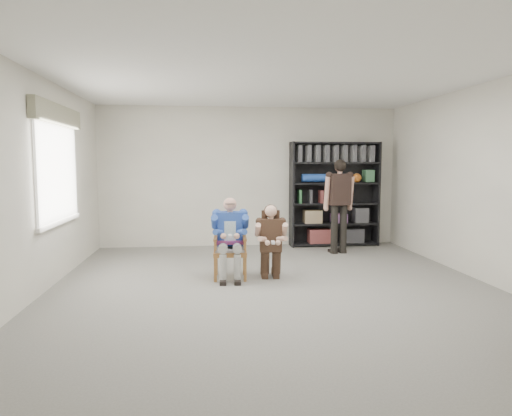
{
  "coord_description": "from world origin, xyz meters",
  "views": [
    {
      "loc": [
        -0.9,
        -5.71,
        1.67
      ],
      "look_at": [
        -0.2,
        0.6,
        1.05
      ],
      "focal_mm": 32.0,
      "sensor_mm": 36.0,
      "label": 1
    }
  ],
  "objects": [
    {
      "name": "window_left",
      "position": [
        -2.95,
        1.0,
        1.63
      ],
      "size": [
        0.16,
        2.0,
        1.75
      ],
      "primitive_type": null,
      "color": "white",
      "rests_on": "room_shell"
    },
    {
      "name": "bookshelf",
      "position": [
        1.7,
        3.28,
        1.05
      ],
      "size": [
        1.8,
        0.38,
        2.1
      ],
      "primitive_type": null,
      "color": "black",
      "rests_on": "floor"
    },
    {
      "name": "kneeling_woman",
      "position": [
        0.03,
        0.71,
        0.55
      ],
      "size": [
        0.5,
        0.76,
        1.09
      ],
      "primitive_type": null,
      "rotation": [
        0.0,
        0.0,
        -0.06
      ],
      "color": "#322219",
      "rests_on": "floor"
    },
    {
      "name": "room_shell",
      "position": [
        0.0,
        0.0,
        1.4
      ],
      "size": [
        6.0,
        7.0,
        2.8
      ],
      "primitive_type": null,
      "color": "white",
      "rests_on": "ground"
    },
    {
      "name": "armchair",
      "position": [
        -0.55,
        0.83,
        0.46
      ],
      "size": [
        0.56,
        0.54,
        0.92
      ],
      "primitive_type": null,
      "rotation": [
        0.0,
        0.0,
        -0.06
      ],
      "color": "olive",
      "rests_on": "floor"
    },
    {
      "name": "seated_man",
      "position": [
        -0.55,
        0.83,
        0.6
      ],
      "size": [
        0.55,
        0.74,
        1.19
      ],
      "primitive_type": null,
      "rotation": [
        0.0,
        0.0,
        -0.06
      ],
      "color": "#164796",
      "rests_on": "floor"
    },
    {
      "name": "standing_man",
      "position": [
        1.56,
        2.46,
        0.87
      ],
      "size": [
        0.57,
        0.37,
        1.74
      ],
      "primitive_type": null,
      "rotation": [
        0.0,
        0.0,
        0.14
      ],
      "color": "black",
      "rests_on": "floor"
    },
    {
      "name": "floor",
      "position": [
        0.0,
        0.0,
        0.0
      ],
      "size": [
        6.0,
        7.0,
        0.01
      ],
      "primitive_type": "cube",
      "color": "slate",
      "rests_on": "ground"
    }
  ]
}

